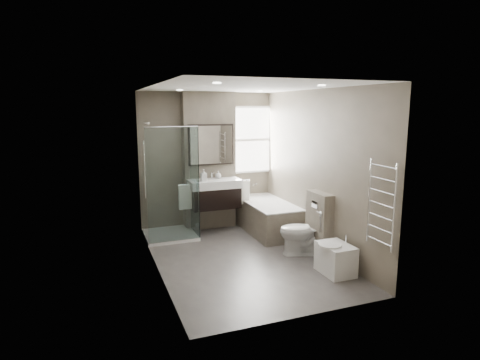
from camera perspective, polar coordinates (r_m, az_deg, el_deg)
name	(u,v)px	position (r m, az deg, el deg)	size (l,w,h in m)	color
room	(242,176)	(6.01, 0.33, 0.59)	(2.70, 3.90, 2.70)	#4B4745
vanity_pier	(209,161)	(7.68, -4.44, 2.68)	(1.00, 0.25, 2.60)	#665E51
vanity	(215,193)	(7.44, -3.62, -1.92)	(0.95, 0.47, 0.66)	black
mirror_cabinet	(211,145)	(7.49, -4.12, 5.03)	(0.86, 0.08, 0.76)	black
towel_left	(185,197)	(7.29, -7.78, -2.43)	(0.24, 0.06, 0.44)	white
towel_right	(243,192)	(7.61, 0.46, -1.79)	(0.24, 0.06, 0.44)	white
shower_enclosure	(176,211)	(7.25, -9.12, -4.39)	(0.90, 0.90, 2.00)	white
bathtub	(267,215)	(7.57, 3.88, -5.03)	(0.75, 1.60, 0.57)	#665E51
window	(251,140)	(8.03, 1.53, 5.74)	(0.98, 0.06, 1.33)	white
toilet	(304,231)	(6.48, 9.02, -7.20)	(0.43, 0.75, 0.76)	white
cistern_box	(319,223)	(6.51, 11.18, -6.08)	(0.19, 0.55, 1.00)	#665E51
bidet	(335,258)	(5.89, 13.40, -10.77)	(0.46, 0.53, 0.55)	white
towel_radiator	(381,204)	(5.32, 19.46, -3.27)	(0.03, 0.49, 1.10)	silver
soap_bottle_a	(204,175)	(7.30, -5.18, 0.72)	(0.09, 0.10, 0.21)	white
soap_bottle_b	(218,175)	(7.51, -3.12, 0.77)	(0.11, 0.11, 0.15)	white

